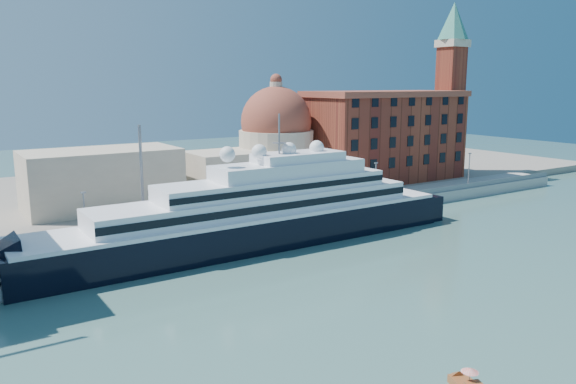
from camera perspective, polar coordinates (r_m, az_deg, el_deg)
ground at (r=80.61m, az=7.57°, el=-8.78°), size 400.00×400.00×0.00m
quay at (r=107.13m, az=-4.35°, el=-3.03°), size 180.00×10.00×2.50m
land at (r=143.70m, az=-12.27°, el=0.24°), size 260.00×72.00×2.00m
quay_fence at (r=102.88m, az=-3.15°, el=-2.55°), size 180.00×0.10×1.20m
superyacht at (r=93.48m, az=-5.17°, el=-3.10°), size 86.61×12.01×25.89m
warehouse at (r=149.96m, az=9.86°, el=5.71°), size 43.00×19.00×23.25m
campanile at (r=166.68m, az=16.21°, el=11.10°), size 8.40×8.40×47.00m
church at (r=128.99m, az=-7.02°, el=3.67°), size 66.00×18.00×25.50m
lamp_posts at (r=98.44m, az=-10.40°, el=0.68°), size 120.80×2.40×18.00m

